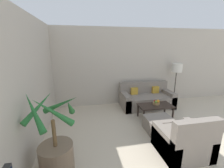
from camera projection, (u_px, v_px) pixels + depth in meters
The scene contains 12 objects.
wall_back at pixel (148, 66), 5.52m from camera, with size 8.30×0.06×2.70m.
wall_left at pixel (5, 106), 1.90m from camera, with size 0.06×7.82×2.70m.
potted_palm at pixel (56, 151), 2.45m from camera, with size 0.87×0.85×1.47m.
sofa_loveseat at pixel (146, 99), 5.23m from camera, with size 1.78×0.84×0.82m.
floor_lamp at pixel (177, 69), 5.33m from camera, with size 0.36×0.36×1.48m.
coffee_table at pixel (155, 107), 4.36m from camera, with size 0.98×0.52×0.41m.
fruit_bowl at pixel (156, 103), 4.41m from camera, with size 0.21×0.21×0.05m.
apple_red at pixel (155, 101), 4.43m from camera, with size 0.07×0.07×0.07m.
apple_green at pixel (156, 102), 4.35m from camera, with size 0.08×0.08×0.08m.
orange_fruit at pixel (158, 101), 4.40m from camera, with size 0.09×0.09×0.09m.
armchair at pixel (183, 141), 2.91m from camera, with size 0.89×0.83×0.89m.
ottoman at pixel (158, 124), 3.77m from camera, with size 0.66×0.53×0.35m.
Camera 1 is at (-2.40, 1.11, 2.09)m, focal length 24.00 mm.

